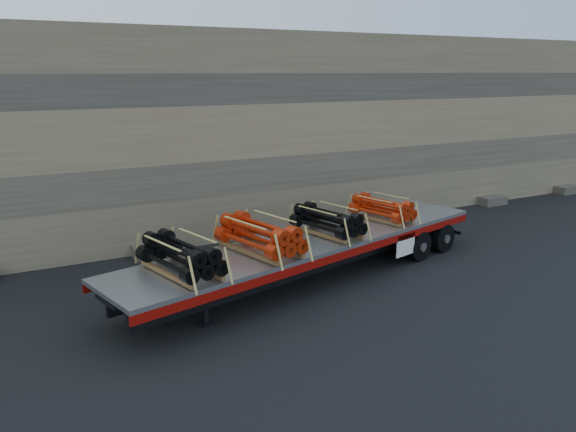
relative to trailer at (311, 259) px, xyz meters
name	(u,v)px	position (x,y,z in m)	size (l,w,h in m)	color
ground	(309,288)	(-0.40, -0.55, -0.60)	(120.00, 120.00, 0.00)	black
rock_wall	(217,135)	(-0.40, 5.95, 2.90)	(44.00, 3.00, 7.00)	#7A6B54
trailer	(311,259)	(0.00, 0.00, 0.00)	(12.00, 2.31, 1.20)	#AAADB2
bundle_front	(181,257)	(-4.02, -0.98, 0.99)	(1.11, 2.21, 0.78)	black
bundle_midfront	(260,236)	(-1.78, -0.43, 1.02)	(1.18, 2.35, 0.83)	#B52409
bundle_midrear	(328,222)	(0.60, 0.15, 0.97)	(1.04, 2.07, 0.73)	black
bundle_rear	(382,209)	(2.94, 0.72, 0.94)	(0.96, 1.93, 0.68)	#B52409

